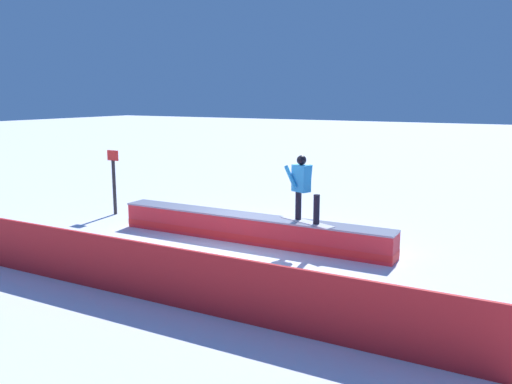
# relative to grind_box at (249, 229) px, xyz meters

# --- Properties ---
(ground_plane) EXTENTS (120.00, 120.00, 0.00)m
(ground_plane) POSITION_rel_grind_box_xyz_m (0.00, 0.00, -0.29)
(ground_plane) COLOR white
(grind_box) EXTENTS (7.13, 0.75, 0.65)m
(grind_box) POSITION_rel_grind_box_xyz_m (0.00, 0.00, 0.00)
(grind_box) COLOR red
(grind_box) RESTS_ON ground_plane
(snowboarder) EXTENTS (1.48, 0.79, 1.51)m
(snowboarder) POSITION_rel_grind_box_xyz_m (-1.37, -0.08, 1.18)
(snowboarder) COLOR silver
(snowboarder) RESTS_ON grind_box
(safety_fence) EXTENTS (12.23, 0.24, 1.02)m
(safety_fence) POSITION_rel_grind_box_xyz_m (0.00, 4.12, 0.22)
(safety_fence) COLOR red
(safety_fence) RESTS_ON ground_plane
(trail_marker) EXTENTS (0.40, 0.10, 1.90)m
(trail_marker) POSITION_rel_grind_box_xyz_m (4.97, -0.62, 0.73)
(trail_marker) COLOR #262628
(trail_marker) RESTS_ON ground_plane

